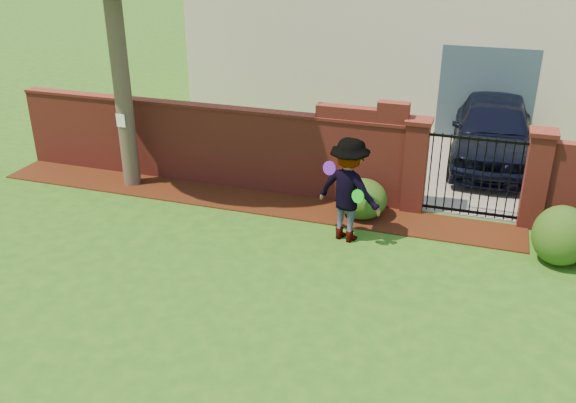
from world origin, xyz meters
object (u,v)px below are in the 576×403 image
(frisbee_purple, at_px, (330,168))
(frisbee_green, at_px, (358,196))
(man, at_px, (347,191))
(car, at_px, (493,134))

(frisbee_purple, bearing_deg, frisbee_green, -26.11)
(man, xyz_separation_m, frisbee_green, (0.24, -0.25, 0.03))
(frisbee_purple, height_order, frisbee_green, frisbee_purple)
(frisbee_purple, distance_m, frisbee_green, 0.74)
(car, relative_size, frisbee_green, 18.99)
(car, height_order, man, man)
(car, height_order, frisbee_purple, car)
(car, bearing_deg, man, -118.38)
(car, xyz_separation_m, frisbee_purple, (-2.70, -4.59, 0.53))
(man, distance_m, frisbee_purple, 0.51)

